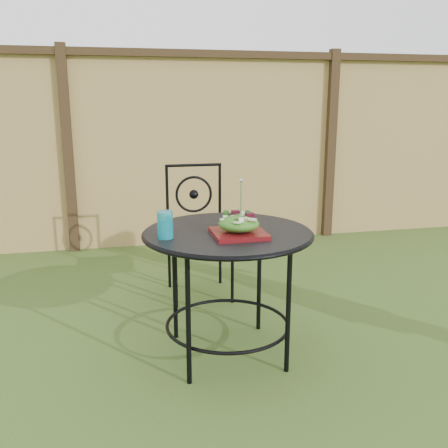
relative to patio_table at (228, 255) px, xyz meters
name	(u,v)px	position (x,y,z in m)	size (l,w,h in m)	color
ground	(274,336)	(0.33, 0.14, -0.59)	(60.00, 60.00, 0.00)	#244315
fence	(206,148)	(0.33, 2.33, 0.36)	(8.00, 0.12, 1.90)	tan
patio_table	(228,255)	(0.00, 0.00, 0.00)	(0.92, 0.92, 0.72)	black
patio_chair	(198,227)	(0.00, 0.97, -0.08)	(0.46, 0.46, 0.95)	black
salad_plate	(239,233)	(0.03, -0.11, 0.15)	(0.27, 0.27, 0.02)	#44090F
salad	(239,224)	(0.03, -0.11, 0.20)	(0.21, 0.21, 0.08)	#235614
fork	(241,199)	(0.04, -0.11, 0.33)	(0.01, 0.01, 0.18)	silver
drinking_glass	(165,225)	(-0.34, -0.07, 0.21)	(0.08, 0.08, 0.14)	#0D859B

